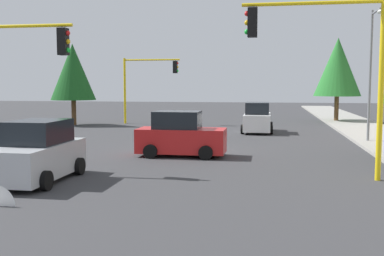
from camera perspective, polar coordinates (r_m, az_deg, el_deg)
ground_plane at (r=22.25m, az=-0.80°, el=-2.69°), size 120.00×120.00×0.00m
traffic_signal_near_right at (r=18.39m, az=-22.14°, el=7.18°), size 0.36×4.59×5.39m
traffic_signal_far_right at (r=36.94m, az=-5.56°, el=6.29°), size 0.36×4.59×5.23m
traffic_signal_near_left at (r=15.81m, az=16.20°, el=8.97°), size 0.36×4.59×5.92m
street_lamp_curbside at (r=25.86m, az=21.42°, el=7.73°), size 2.15×0.28×7.00m
tree_roadside_far at (r=40.09m, az=17.59°, el=7.20°), size 3.83×3.83×6.97m
tree_opposite_side at (r=36.85m, az=-14.54°, el=6.72°), size 3.44×3.44×6.26m
car_red at (r=20.16m, az=-1.44°, el=-0.97°), size 1.95×3.83×1.98m
car_white at (r=30.57m, az=8.10°, el=1.16°), size 4.16×2.01×1.98m
car_silver at (r=15.80m, az=-18.62°, el=-3.02°), size 3.95×2.07×1.98m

